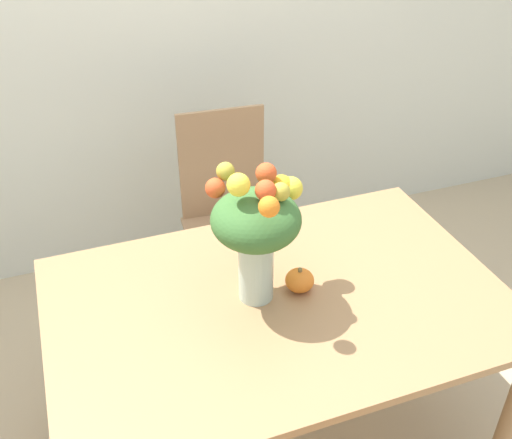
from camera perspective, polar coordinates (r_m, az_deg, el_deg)
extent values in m
plane|color=tan|center=(2.54, 1.81, -19.83)|extent=(12.00, 12.00, 0.00)
cube|color=silver|center=(2.97, -8.57, 19.92)|extent=(8.00, 0.06, 2.70)
cube|color=#9E754C|center=(2.02, 2.17, -7.81)|extent=(1.51, 0.99, 0.03)
cylinder|color=#9E754C|center=(2.33, 23.13, -16.67)|extent=(0.06, 0.06, 0.69)
cylinder|color=#9E754C|center=(2.50, -17.26, -11.08)|extent=(0.06, 0.06, 0.69)
cylinder|color=#9E754C|center=(2.80, 12.00, -4.40)|extent=(0.06, 0.06, 0.69)
cylinder|color=#B2CCBC|center=(1.93, 0.00, -4.46)|extent=(0.11, 0.11, 0.25)
cylinder|color=silver|center=(1.98, 0.00, -6.16)|extent=(0.10, 0.10, 0.10)
cylinder|color=#38662D|center=(1.92, 0.65, -3.42)|extent=(0.01, 0.01, 0.31)
cylinder|color=#38662D|center=(1.93, -0.02, -3.15)|extent=(0.01, 0.01, 0.31)
cylinder|color=#38662D|center=(1.92, -0.66, -3.45)|extent=(0.01, 0.01, 0.31)
cylinder|color=#38662D|center=(1.90, -0.39, -3.92)|extent=(0.01, 0.00, 0.31)
cylinder|color=#38662D|center=(1.90, 0.43, -3.90)|extent=(0.01, 0.00, 0.31)
ellipsoid|color=#38662D|center=(1.83, 0.00, 0.00)|extent=(0.28, 0.28, 0.17)
sphere|color=yellow|center=(1.93, 3.35, 2.98)|extent=(0.08, 0.08, 0.08)
sphere|color=yellow|center=(1.74, -1.68, 3.33)|extent=(0.07, 0.07, 0.07)
sphere|color=#AD9E33|center=(1.77, 2.40, 2.66)|extent=(0.06, 0.06, 0.06)
sphere|color=#D64C23|center=(1.75, 0.92, 2.79)|extent=(0.06, 0.06, 0.06)
sphere|color=yellow|center=(1.92, 2.45, 3.18)|extent=(0.08, 0.08, 0.08)
sphere|color=orange|center=(1.65, 1.25, 1.22)|extent=(0.06, 0.06, 0.06)
sphere|color=#D64C23|center=(1.87, 0.87, 4.41)|extent=(0.07, 0.07, 0.07)
sphere|color=#AD9E33|center=(1.89, -2.93, 4.61)|extent=(0.06, 0.06, 0.06)
sphere|color=#D64C23|center=(1.89, -3.90, 3.01)|extent=(0.07, 0.07, 0.07)
ellipsoid|color=orange|center=(2.02, 4.18, -5.80)|extent=(0.10, 0.10, 0.08)
cylinder|color=brown|center=(1.99, 4.22, -4.87)|extent=(0.01, 0.01, 0.02)
cube|color=#9E7A56|center=(2.76, -2.12, -1.64)|extent=(0.45, 0.45, 0.02)
cylinder|color=#9E7A56|center=(2.74, -4.60, -8.10)|extent=(0.04, 0.04, 0.44)
cylinder|color=#9E7A56|center=(2.81, 2.24, -6.82)|extent=(0.04, 0.04, 0.44)
cylinder|color=#9E7A56|center=(3.00, -5.99, -3.91)|extent=(0.04, 0.04, 0.44)
cylinder|color=#9E7A56|center=(3.06, 0.26, -2.84)|extent=(0.04, 0.04, 0.44)
cube|color=#9E7A56|center=(2.78, -3.28, 5.35)|extent=(0.40, 0.04, 0.53)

